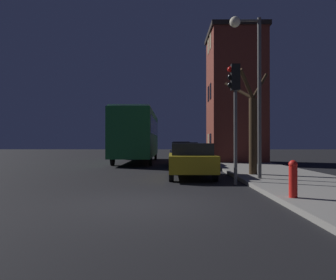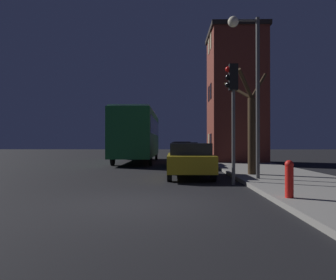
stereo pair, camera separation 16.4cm
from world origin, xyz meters
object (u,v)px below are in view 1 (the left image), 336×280
object	(u,v)px
bare_tree	(252,127)
car_mid_lane	(184,153)
car_near_lane	(191,159)
streetlamp	(250,69)
bus	(137,132)
car_far_lane	(181,149)
fire_hydrant	(293,178)
traffic_light	(234,98)

from	to	relation	value
bare_tree	car_mid_lane	bearing A→B (deg)	110.75
car_near_lane	bare_tree	bearing A→B (deg)	3.55
streetlamp	bare_tree	bearing A→B (deg)	74.57
bus	car_far_lane	size ratio (longest dim) A/B	2.38
streetlamp	fire_hydrant	world-z (taller)	streetlamp
fire_hydrant	car_far_lane	bearing A→B (deg)	95.13
bare_tree	car_mid_lane	distance (m)	7.39
traffic_light	streetlamp	bearing A→B (deg)	46.24
bare_tree	bus	world-z (taller)	bare_tree
traffic_light	bare_tree	distance (m)	2.80
streetlamp	bus	world-z (taller)	streetlamp
traffic_light	car_far_lane	bearing A→B (deg)	93.83
bare_tree	car_mid_lane	world-z (taller)	bare_tree
car_mid_lane	fire_hydrant	distance (m)	12.77
bare_tree	car_near_lane	bearing A→B (deg)	-176.45
traffic_light	fire_hydrant	xyz separation A→B (m)	(0.75, -3.42, -2.39)
bus	car_mid_lane	bearing A→B (deg)	-46.88
streetlamp	bus	size ratio (longest dim) A/B	0.57
car_near_lane	car_mid_lane	size ratio (longest dim) A/B	0.99
car_mid_lane	car_far_lane	size ratio (longest dim) A/B	0.95
bus	car_near_lane	world-z (taller)	bus
car_mid_lane	streetlamp	bearing A→B (deg)	-75.74
bare_tree	fire_hydrant	bearing A→B (deg)	-94.33
bare_tree	fire_hydrant	distance (m)	6.00
car_mid_lane	car_far_lane	distance (m)	10.04
streetlamp	car_mid_lane	world-z (taller)	streetlamp
fire_hydrant	car_near_lane	bearing A→B (deg)	110.61
streetlamp	bare_tree	distance (m)	2.66
streetlamp	car_far_lane	distance (m)	18.85
fire_hydrant	bus	bearing A→B (deg)	108.65
streetlamp	car_near_lane	distance (m)	4.29
car_near_lane	car_far_lane	bearing A→B (deg)	89.71
streetlamp	traffic_light	bearing A→B (deg)	-133.76
bare_tree	bus	distance (m)	11.88
bus	car_mid_lane	xyz separation A→B (m)	(3.30, -3.53, -1.41)
bare_tree	bus	bearing A→B (deg)	119.65
traffic_light	car_near_lane	xyz separation A→B (m)	(-1.37, 2.21, -2.24)
streetlamp	fire_hydrant	xyz separation A→B (m)	(0.00, -4.19, -3.59)
bare_tree	car_mid_lane	size ratio (longest dim) A/B	1.01
car_near_lane	fire_hydrant	distance (m)	6.02
traffic_light	bare_tree	world-z (taller)	bare_tree
bus	fire_hydrant	world-z (taller)	bus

